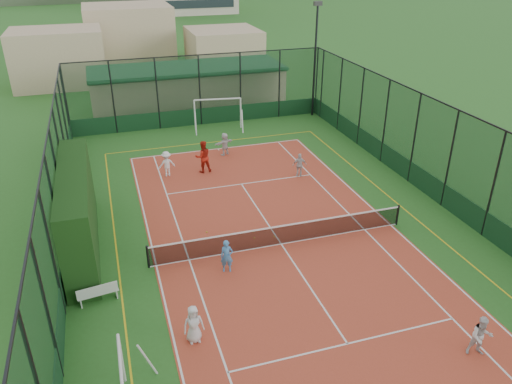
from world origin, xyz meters
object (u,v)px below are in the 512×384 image
child_near_mid (227,256)px  child_far_right (300,165)px  child_near_right (481,336)px  coach (203,157)px  floodlight_ne (315,61)px  futsal_goal_far (218,114)px  white_bench (98,292)px  child_far_left (167,164)px  clubhouse (188,86)px  child_near_left (194,324)px  child_far_back (225,144)px

child_near_mid → child_far_right: 9.83m
child_near_right → coach: coach is taller
floodlight_ne → futsal_goal_far: (-7.65, -0.92, -3.04)m
floodlight_ne → futsal_goal_far: floodlight_ne is taller
white_bench → child_far_left: (4.09, 10.37, 0.33)m
clubhouse → futsal_goal_far: clubhouse is taller
child_near_left → child_near_right: size_ratio=0.96×
child_far_left → child_far_right: 7.51m
floodlight_ne → child_near_mid: size_ratio=5.90×
white_bench → child_far_right: 13.82m
child_near_right → child_far_left: (-7.51, 16.81, 0.00)m
child_far_left → child_far_right: bearing=154.8°
floodlight_ne → child_far_right: (-5.17, -10.18, -3.43)m
white_bench → futsal_goal_far: futsal_goal_far is taller
child_near_right → child_far_right: child_near_right is taller
child_far_left → clubhouse: bearing=-112.9°
child_near_left → child_near_right: bearing=-23.3°
clubhouse → child_near_mid: bearing=-96.8°
floodlight_ne → clubhouse: (-8.60, 5.40, -2.55)m
child_near_right → child_far_right: 14.49m
child_far_back → clubhouse: bearing=-111.8°
floodlight_ne → child_far_left: bearing=-147.5°
child_far_right → clubhouse: bearing=-64.8°
coach → white_bench: bearing=54.8°
white_bench → child_near_left: bearing=-54.5°
child_far_back → floodlight_ne: bearing=-168.2°
white_bench → coach: 12.01m
child_near_mid → child_far_left: size_ratio=0.95×
white_bench → clubhouse: bearing=63.3°
white_bench → child_far_left: bearing=60.0°
child_far_right → coach: bearing=-11.1°
futsal_goal_far → child_far_right: futsal_goal_far is taller
child_near_mid → child_far_left: child_far_left is taller
clubhouse → child_far_left: bearing=-105.6°
futsal_goal_far → coach: 7.47m
futsal_goal_far → child_far_left: 8.36m
clubhouse → child_near_left: clubhouse is taller
floodlight_ne → clubhouse: floodlight_ne is taller
child_near_left → child_far_left: size_ratio=0.95×
floodlight_ne → child_near_mid: floodlight_ne is taller
clubhouse → child_near_right: clubhouse is taller
futsal_goal_far → white_bench: bearing=-108.3°
child_near_mid → coach: coach is taller
clubhouse → child_far_right: clubhouse is taller
clubhouse → child_near_right: size_ratio=10.36×
child_near_mid → floodlight_ne: bearing=71.0°
clubhouse → white_bench: bearing=-108.3°
child_far_left → coach: bearing=170.5°
white_bench → futsal_goal_far: 19.40m
clubhouse → futsal_goal_far: size_ratio=4.54×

